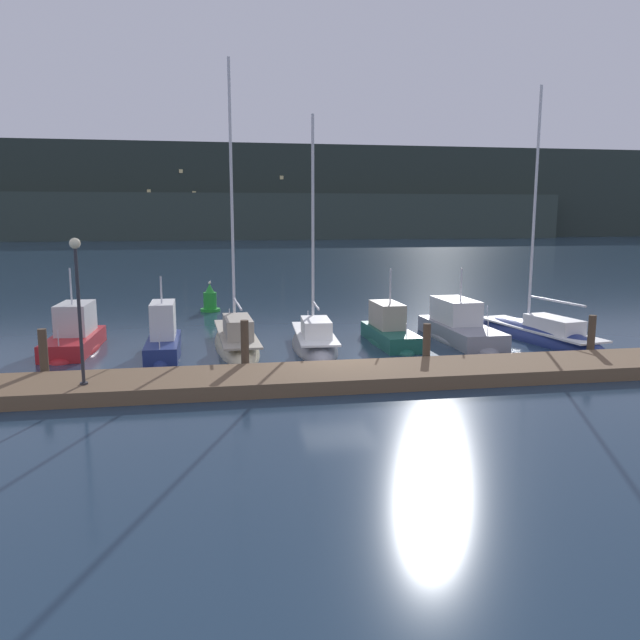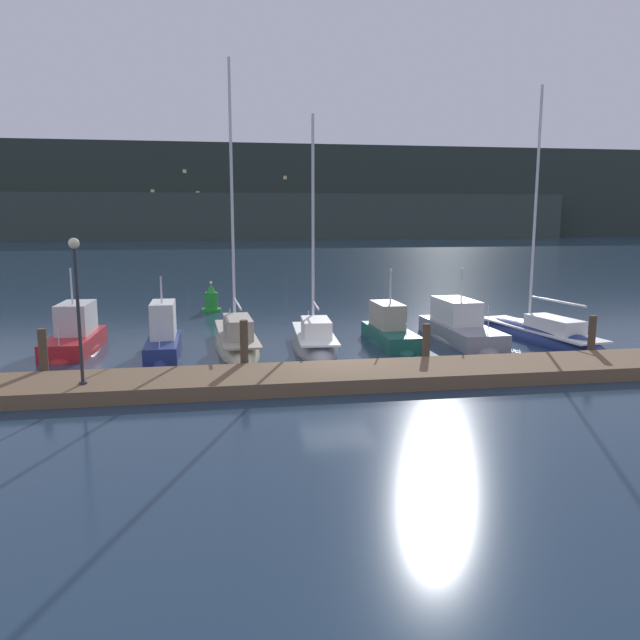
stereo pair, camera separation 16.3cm
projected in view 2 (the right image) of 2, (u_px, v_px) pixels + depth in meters
ground_plane at (337, 370)px, 22.29m from camera, size 400.00×400.00×0.00m
dock at (347, 376)px, 20.54m from camera, size 27.79×2.80×0.45m
mooring_pile_0 at (43, 356)px, 20.44m from camera, size 0.28×0.28×1.81m
mooring_pile_1 at (244, 347)px, 21.50m from camera, size 0.28×0.28×1.91m
mooring_pile_2 at (426, 345)px, 22.58m from camera, size 0.28×0.28×1.60m
mooring_pile_3 at (592, 338)px, 23.64m from camera, size 0.28×0.28×1.72m
motorboat_berth_1 at (75, 342)px, 25.47m from camera, size 2.00×5.13×3.85m
motorboat_berth_2 at (164, 346)px, 24.64m from camera, size 1.38×4.55×3.73m
sailboat_berth_3 at (237, 343)px, 26.12m from camera, size 2.10×7.90×12.40m
sailboat_berth_4 at (314, 344)px, 26.02m from camera, size 2.21×6.45×10.19m
motorboat_berth_5 at (390, 336)px, 26.79m from camera, size 1.67×4.97×3.69m
motorboat_berth_6 at (460, 333)px, 27.61m from camera, size 2.24×6.25×3.69m
sailboat_berth_7 at (539, 337)px, 27.62m from camera, size 3.33×8.54×11.73m
channel_buoy at (211, 301)px, 35.76m from camera, size 1.12×1.12×1.72m
dock_lamppost at (77, 288)px, 18.27m from camera, size 0.32×0.32×4.37m
hillside_backdrop at (235, 196)px, 147.08m from camera, size 240.00×23.00×21.44m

